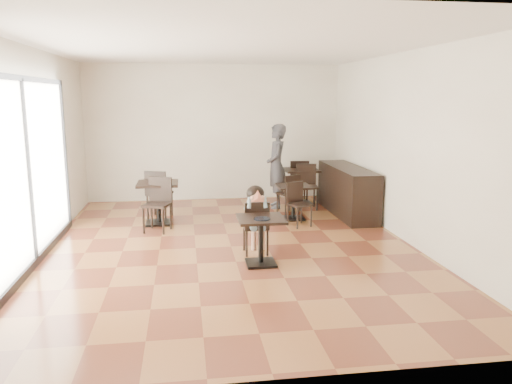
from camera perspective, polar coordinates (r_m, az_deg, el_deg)
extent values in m
cube|color=brown|center=(8.34, -2.86, -6.25)|extent=(6.00, 8.00, 0.01)
cube|color=white|center=(8.00, -3.08, 16.21)|extent=(6.00, 8.00, 0.01)
cube|color=white|center=(11.99, -4.75, 6.76)|extent=(6.00, 0.01, 3.20)
cube|color=white|center=(4.09, 2.24, -1.19)|extent=(6.00, 0.01, 3.20)
cube|color=white|center=(8.30, -24.12, 4.02)|extent=(0.01, 8.00, 3.20)
cube|color=white|center=(8.81, 16.92, 4.85)|extent=(0.01, 8.00, 3.20)
cube|color=white|center=(7.84, -24.77, 2.14)|extent=(0.04, 4.50, 2.60)
cylinder|color=black|center=(7.19, 0.69, -3.08)|extent=(0.24, 0.24, 0.01)
imported|color=#3E3E43|center=(11.07, 2.36, 2.96)|extent=(0.50, 0.71, 1.86)
cube|color=black|center=(10.68, 10.37, 0.16)|extent=(0.60, 2.40, 1.00)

